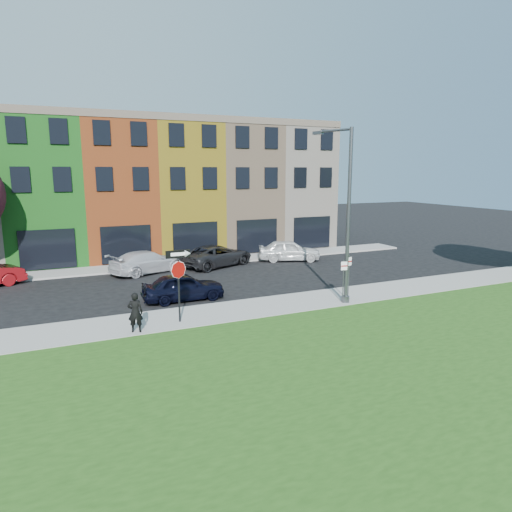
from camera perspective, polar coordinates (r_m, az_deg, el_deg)
name	(u,v)px	position (r m, az deg, el deg)	size (l,w,h in m)	color
ground	(306,326)	(19.90, 6.24, -8.67)	(120.00, 120.00, 0.00)	black
sidewalk_near	(310,301)	(23.31, 6.76, -5.62)	(40.00, 3.00, 0.12)	#9A9691
sidewalk_far	(159,265)	(32.50, -11.98, -1.12)	(40.00, 2.40, 0.12)	#9A9691
rowhouse_block	(146,190)	(38.03, -13.55, 8.00)	(30.00, 10.12, 10.00)	beige
stop_sign	(178,271)	(19.62, -9.68, -1.88)	(1.05, 0.10, 3.15)	black
man	(135,312)	(19.11, -14.85, -6.82)	(0.69, 0.56, 1.65)	black
sedan_near	(183,287)	(23.64, -9.09, -3.82)	(4.17, 1.70, 1.42)	black
parked_car_silver	(147,262)	(30.38, -13.43, -0.71)	(5.41, 3.78, 1.46)	silver
parked_car_dark	(217,256)	(31.76, -4.92, 0.06)	(5.88, 4.32, 1.49)	black
parked_car_white	(289,250)	(33.62, 4.16, 0.71)	(4.88, 3.35, 1.54)	silver
street_lamp	(345,216)	(22.56, 11.08, 4.88)	(0.96, 2.52, 8.43)	#4C4F52
parking_sign_a	(344,276)	(22.78, 10.89, -2.46)	(0.32, 0.11, 2.16)	#4C4F52
parking_sign_b	(349,272)	(23.28, 11.54, -2.00)	(0.31, 0.14, 2.31)	#4C4F52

